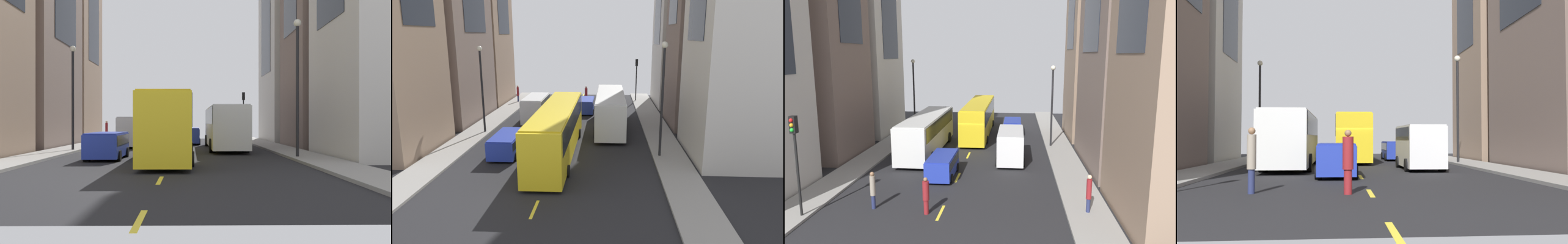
{
  "view_description": "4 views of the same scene",
  "coord_description": "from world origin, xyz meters",
  "views": [
    {
      "loc": [
        -1.12,
        29.83,
        2.2
      ],
      "look_at": [
        -1.54,
        -0.18,
        2.17
      ],
      "focal_mm": 36.59,
      "sensor_mm": 36.0,
      "label": 1
    },
    {
      "loc": [
        -3.68,
        31.52,
        8.64
      ],
      "look_at": [
        -1.99,
        2.26,
        1.54
      ],
      "focal_mm": 33.03,
      "sensor_mm": 36.0,
      "label": 2
    },
    {
      "loc": [
        4.1,
        -33.91,
        8.69
      ],
      "look_at": [
        0.87,
        -1.37,
        2.7
      ],
      "focal_mm": 33.72,
      "sensor_mm": 36.0,
      "label": 3
    },
    {
      "loc": [
        -1.12,
        -29.4,
        1.84
      ],
      "look_at": [
        1.12,
        -2.18,
        2.86
      ],
      "focal_mm": 39.74,
      "sensor_mm": 36.0,
      "label": 4
    }
  ],
  "objects": [
    {
      "name": "ground_plane",
      "position": [
        0.0,
        0.0,
        0.0
      ],
      "size": [
        42.85,
        42.85,
        0.0
      ],
      "primitive_type": "plane",
      "color": "black"
    },
    {
      "name": "sidewalk_west",
      "position": [
        -8.18,
        0.0,
        0.07
      ],
      "size": [
        2.49,
        44.0,
        0.15
      ],
      "primitive_type": "cube",
      "color": "gray",
      "rests_on": "ground"
    },
    {
      "name": "sidewalk_east",
      "position": [
        8.18,
        0.0,
        0.07
      ],
      "size": [
        2.49,
        44.0,
        0.15
      ],
      "primitive_type": "cube",
      "color": "gray",
      "rests_on": "ground"
    },
    {
      "name": "lane_stripe_0",
      "position": [
        0.0,
        -21.0,
        0.01
      ],
      "size": [
        0.16,
        2.0,
        0.01
      ],
      "primitive_type": "cube",
      "color": "yellow",
      "rests_on": "ground"
    },
    {
      "name": "lane_stripe_1",
      "position": [
        0.0,
        -15.0,
        0.01
      ],
      "size": [
        0.16,
        2.0,
        0.01
      ],
      "primitive_type": "cube",
      "color": "yellow",
      "rests_on": "ground"
    },
    {
      "name": "lane_stripe_2",
      "position": [
        0.0,
        -9.0,
        0.01
      ],
      "size": [
        0.16,
        2.0,
        0.01
      ],
      "primitive_type": "cube",
      "color": "yellow",
      "rests_on": "ground"
    },
    {
      "name": "lane_stripe_3",
      "position": [
        0.0,
        -3.0,
        0.01
      ],
      "size": [
        0.16,
        2.0,
        0.01
      ],
      "primitive_type": "cube",
      "color": "yellow",
      "rests_on": "ground"
    },
    {
      "name": "lane_stripe_4",
      "position": [
        0.0,
        3.0,
        0.01
      ],
      "size": [
        0.16,
        2.0,
        0.01
      ],
      "primitive_type": "cube",
      "color": "yellow",
      "rests_on": "ground"
    },
    {
      "name": "lane_stripe_5",
      "position": [
        0.0,
        9.0,
        0.01
      ],
      "size": [
        0.16,
        2.0,
        0.01
      ],
      "primitive_type": "cube",
      "color": "yellow",
      "rests_on": "ground"
    },
    {
      "name": "lane_stripe_6",
      "position": [
        0.0,
        15.0,
        0.01
      ],
      "size": [
        0.16,
        2.0,
        0.01
      ],
      "primitive_type": "cube",
      "color": "yellow",
      "rests_on": "ground"
    },
    {
      "name": "lane_stripe_7",
      "position": [
        0.0,
        21.0,
        0.01
      ],
      "size": [
        0.16,
        2.0,
        0.01
      ],
      "primitive_type": "cube",
      "color": "yellow",
      "rests_on": "ground"
    },
    {
      "name": "city_bus_white",
      "position": [
        -3.88,
        -1.98,
        2.01
      ],
      "size": [
        2.8,
        12.15,
        3.35
      ],
      "color": "silver",
      "rests_on": "ground"
    },
    {
      "name": "streetcar_yellow",
      "position": [
        0.02,
        6.09,
        2.13
      ],
      "size": [
        2.7,
        14.43,
        3.59
      ],
      "color": "yellow",
      "rests_on": "ground"
    },
    {
      "name": "delivery_van_white",
      "position": [
        3.7,
        -4.25,
        1.51
      ],
      "size": [
        2.25,
        5.46,
        2.58
      ],
      "color": "white",
      "rests_on": "ground"
    },
    {
      "name": "car_blue_0",
      "position": [
        3.73,
        6.47,
        0.92
      ],
      "size": [
        2.06,
        4.32,
        1.56
      ],
      "color": "#2338AD",
      "rests_on": "ground"
    },
    {
      "name": "car_blue_1",
      "position": [
        -1.13,
        -8.77,
        0.94
      ],
      "size": [
        1.91,
        4.13,
        1.59
      ],
      "color": "#2338AD",
      "rests_on": "ground"
    },
    {
      "name": "pedestrian_walking_far",
      "position": [
        -0.75,
        -15.2,
        1.12
      ],
      "size": [
        0.36,
        0.36,
        2.11
      ],
      "rotation": [
        0.0,
        0.0,
        3.8
      ],
      "color": "maroon",
      "rests_on": "ground"
    },
    {
      "name": "pedestrian_crossing_mid",
      "position": [
        -3.93,
        -14.8,
        1.19
      ],
      "size": [
        0.3,
        0.3,
        2.2
      ],
      "rotation": [
        0.0,
        0.0,
        2.84
      ],
      "color": "navy",
      "rests_on": "ground"
    },
    {
      "name": "streetlamp_near",
      "position": [
        7.44,
        0.67,
        4.76
      ],
      "size": [
        0.44,
        0.44,
        7.59
      ],
      "color": "black",
      "rests_on": "ground"
    },
    {
      "name": "streetlamp_far",
      "position": [
        -7.44,
        6.53,
        5.02
      ],
      "size": [
        0.44,
        0.44,
        8.08
      ],
      "color": "black",
      "rests_on": "ground"
    }
  ]
}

